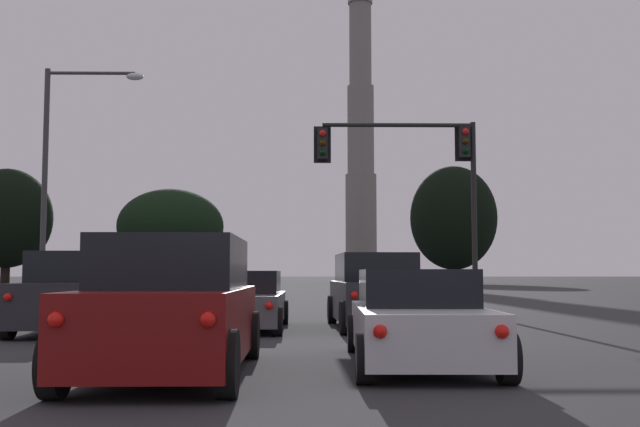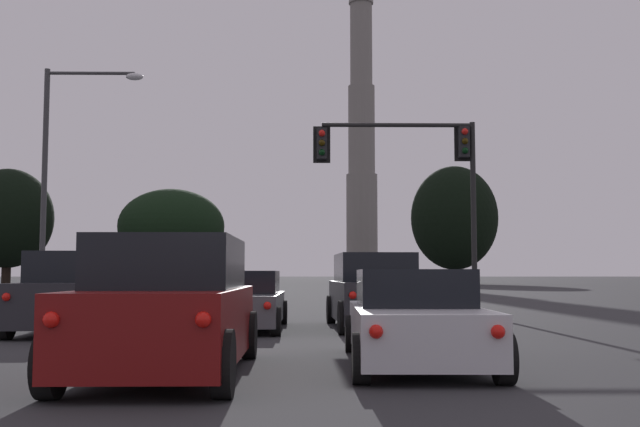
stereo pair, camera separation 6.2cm
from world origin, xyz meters
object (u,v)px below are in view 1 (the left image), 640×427
(suv_center_lane_second, at_px, (173,308))
(smokestack, at_px, (361,169))
(suv_left_lane_front, at_px, (79,293))
(sedan_center_lane_front, at_px, (245,302))
(traffic_light_overhead_right, at_px, (422,167))
(suv_right_lane_front, at_px, (375,292))
(street_lamp, at_px, (61,161))
(sedan_right_lane_second, at_px, (417,320))

(suv_center_lane_second, bearing_deg, smokestack, 84.18)
(suv_left_lane_front, height_order, sedan_center_lane_front, suv_left_lane_front)
(sedan_center_lane_front, relative_size, traffic_light_overhead_right, 0.73)
(suv_left_lane_front, distance_m, sedan_center_lane_front, 3.89)
(traffic_light_overhead_right, height_order, smokestack, smokestack)
(suv_right_lane_front, relative_size, street_lamp, 0.57)
(suv_center_lane_second, distance_m, traffic_light_overhead_right, 16.08)
(suv_left_lane_front, xyz_separation_m, smokestack, (13.74, 99.40, 16.90))
(suv_left_lane_front, distance_m, traffic_light_overhead_right, 12.27)
(sedan_right_lane_second, relative_size, traffic_light_overhead_right, 0.74)
(suv_center_lane_second, relative_size, suv_right_lane_front, 0.99)
(suv_center_lane_second, relative_size, sedan_center_lane_front, 1.04)
(suv_center_lane_second, bearing_deg, suv_right_lane_front, 67.13)
(sedan_right_lane_second, xyz_separation_m, suv_right_lane_front, (0.05, 7.45, 0.23))
(traffic_light_overhead_right, distance_m, street_lamp, 12.92)
(suv_center_lane_second, bearing_deg, sedan_center_lane_front, 87.55)
(traffic_light_overhead_right, bearing_deg, suv_center_lane_second, -111.22)
(street_lamp, bearing_deg, sedan_right_lane_second, -55.97)
(sedan_right_lane_second, relative_size, suv_right_lane_front, 0.95)
(sedan_center_lane_front, xyz_separation_m, street_lamp, (-7.39, 8.49, 4.75))
(sedan_center_lane_front, height_order, suv_right_lane_front, suv_right_lane_front)
(sedan_center_lane_front, distance_m, smokestack, 100.59)
(sedan_center_lane_front, bearing_deg, suv_left_lane_front, -168.07)
(suv_center_lane_second, height_order, street_lamp, street_lamp)
(sedan_center_lane_front, height_order, traffic_light_overhead_right, traffic_light_overhead_right)
(suv_center_lane_second, xyz_separation_m, sedan_right_lane_second, (3.47, 1.02, -0.23))
(suv_center_lane_second, height_order, traffic_light_overhead_right, traffic_light_overhead_right)
(suv_left_lane_front, distance_m, suv_center_lane_second, 8.18)
(sedan_center_lane_front, distance_m, street_lamp, 12.22)
(suv_left_lane_front, xyz_separation_m, sedan_center_lane_front, (3.81, 0.78, -0.23))
(traffic_light_overhead_right, xyz_separation_m, smokestack, (4.60, 92.27, 12.87))
(sedan_center_lane_front, distance_m, traffic_light_overhead_right, 9.32)
(suv_left_lane_front, height_order, street_lamp, street_lamp)
(suv_left_lane_front, xyz_separation_m, street_lamp, (-3.59, 9.27, 4.52))
(sedan_center_lane_front, bearing_deg, traffic_light_overhead_right, 50.30)
(sedan_right_lane_second, xyz_separation_m, street_lamp, (-10.56, 15.64, 4.75))
(suv_center_lane_second, distance_m, smokestack, 108.60)
(suv_left_lane_front, xyz_separation_m, sedan_right_lane_second, (6.97, -6.37, -0.23))
(suv_right_lane_front, bearing_deg, smokestack, 83.71)
(suv_left_lane_front, bearing_deg, street_lamp, 108.60)
(suv_right_lane_front, height_order, smokestack, smokestack)
(suv_left_lane_front, distance_m, smokestack, 101.76)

